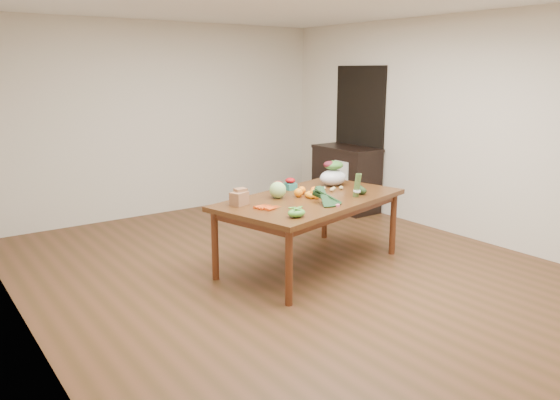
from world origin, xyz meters
TOP-DOWN VIEW (x-y plane):
  - floor at (0.00, 0.00)m, footprint 6.00×6.00m
  - room_walls at (0.00, 0.00)m, footprint 5.02×6.02m
  - dining_table at (0.26, -0.01)m, footprint 2.20×1.55m
  - doorway_dark at (2.48, 1.60)m, footprint 0.02×1.00m
  - cabinet at (2.22, 1.58)m, footprint 0.52×1.02m
  - dish_towel at (1.96, 1.40)m, footprint 0.02×0.28m
  - paper_bag at (-0.51, 0.13)m, footprint 0.26×0.23m
  - cabbage at (-0.04, 0.15)m, footprint 0.17×0.17m
  - strawberry_basket_a at (0.13, 0.38)m, footprint 0.13×0.13m
  - strawberry_basket_b at (0.32, 0.41)m, footprint 0.14×0.14m
  - orange_a at (0.17, 0.07)m, footprint 0.09×0.09m
  - orange_b at (0.28, 0.16)m, footprint 0.08×0.08m
  - orange_c at (0.37, 0.06)m, footprint 0.09×0.09m
  - mandarin_cluster at (0.27, -0.04)m, footprint 0.22×0.22m
  - carrots at (-0.35, -0.13)m, footprint 0.27×0.26m
  - snap_pea_bag at (-0.33, -0.55)m, footprint 0.18×0.13m
  - kale_bunch at (0.21, -0.37)m, footprint 0.41×0.46m
  - asparagus_bundle at (0.66, -0.28)m, footprint 0.11×0.13m
  - potato_a at (0.53, 0.11)m, footprint 0.05×0.05m
  - potato_b at (0.62, 0.06)m, footprint 0.05×0.05m
  - potato_c at (0.69, 0.11)m, footprint 0.04×0.04m
  - potato_d at (0.60, 0.17)m, footprint 0.05×0.04m
  - potato_e at (0.77, 0.08)m, footprint 0.05×0.04m
  - avocado_a at (0.78, -0.22)m, footprint 0.11×0.14m
  - avocado_b at (0.86, -0.10)m, footprint 0.10×0.13m
  - salad_bag at (0.84, 0.30)m, footprint 0.38×0.32m

SIDE VIEW (x-z plane):
  - floor at x=0.00m, z-range 0.00..0.00m
  - dining_table at x=0.26m, z-range 0.00..0.75m
  - cabinet at x=2.22m, z-range 0.00..0.94m
  - dish_towel at x=1.96m, z-range 0.33..0.78m
  - carrots at x=-0.35m, z-range 0.75..0.78m
  - potato_c at x=0.69m, z-range 0.75..0.79m
  - potato_d at x=0.60m, z-range 0.75..0.79m
  - potato_e at x=0.77m, z-range 0.75..0.79m
  - potato_b at x=0.62m, z-range 0.75..0.79m
  - potato_a at x=0.53m, z-range 0.75..0.79m
  - avocado_b at x=0.86m, z-range 0.75..0.82m
  - snap_pea_bag at x=-0.33m, z-range 0.75..0.83m
  - avocado_a at x=0.78m, z-range 0.75..0.83m
  - orange_b at x=0.28m, z-range 0.75..0.83m
  - orange_c at x=0.37m, z-range 0.75..0.84m
  - mandarin_cluster at x=0.27m, z-range 0.75..0.84m
  - orange_a at x=0.17m, z-range 0.75..0.84m
  - strawberry_basket_a at x=0.13m, z-range 0.75..0.85m
  - strawberry_basket_b at x=0.32m, z-range 0.75..0.85m
  - paper_bag at x=-0.51m, z-range 0.75..0.91m
  - kale_bunch at x=0.21m, z-range 0.75..0.91m
  - cabbage at x=-0.04m, z-range 0.75..0.92m
  - asparagus_bundle at x=0.66m, z-range 0.75..1.00m
  - salad_bag at x=0.84m, z-range 0.75..1.01m
  - doorway_dark at x=2.48m, z-range 0.00..2.10m
  - room_walls at x=0.00m, z-range 0.00..2.70m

